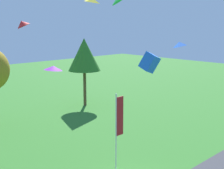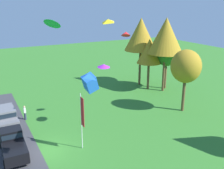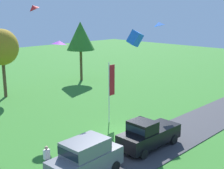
% 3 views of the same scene
% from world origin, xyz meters
% --- Properties ---
extents(ground_plane, '(120.00, 120.00, 0.00)m').
position_xyz_m(ground_plane, '(0.00, 0.00, 0.00)').
color(ground_plane, '#337528').
extents(pavement_strip, '(36.00, 4.40, 0.06)m').
position_xyz_m(pavement_strip, '(0.00, -2.72, 0.03)').
color(pavement_strip, '#38383D').
rests_on(pavement_strip, ground).
extents(car_suv_near_entrance, '(4.67, 2.19, 2.28)m').
position_xyz_m(car_suv_near_entrance, '(-6.51, -2.52, 1.30)').
color(car_suv_near_entrance, slate).
rests_on(car_suv_near_entrance, ground).
extents(car_pickup_by_flagpole, '(5.04, 2.13, 2.14)m').
position_xyz_m(car_pickup_by_flagpole, '(-0.88, -2.67, 1.11)').
color(car_pickup_by_flagpole, black).
rests_on(car_pickup_by_flagpole, ground).
extents(person_on_lawn, '(0.36, 0.24, 1.71)m').
position_xyz_m(person_on_lawn, '(-7.76, -0.42, 0.88)').
color(person_on_lawn, '#2D334C').
rests_on(person_on_lawn, ground).
extents(tree_far_left, '(3.62, 3.62, 7.64)m').
position_xyz_m(tree_far_left, '(-1.37, 17.32, 5.61)').
color(tree_far_left, brown).
rests_on(tree_far_left, ground).
extents(tree_far_right, '(3.84, 3.84, 8.11)m').
position_xyz_m(tree_far_right, '(10.23, 17.80, 6.15)').
color(tree_far_right, brown).
rests_on(tree_far_right, ground).
extents(flag_banner, '(0.71, 0.08, 5.34)m').
position_xyz_m(flag_banner, '(1.23, 3.06, 3.38)').
color(flag_banner, silver).
rests_on(flag_banner, ground).
extents(kite_delta_topmost, '(1.38, 1.36, 0.76)m').
position_xyz_m(kite_delta_topmost, '(-2.03, 9.38, 9.82)').
color(kite_delta_topmost, red).
extents(kite_box_near_flag, '(1.19, 1.31, 1.62)m').
position_xyz_m(kite_box_near_flag, '(3.95, 2.74, 7.15)').
color(kite_box_near_flag, blue).
extents(kite_diamond_high_right, '(1.28, 1.14, 0.52)m').
position_xyz_m(kite_diamond_high_right, '(6.06, 1.80, 8.36)').
color(kite_diamond_high_right, blue).
extents(kite_delta_low_drifter, '(1.45, 1.43, 0.42)m').
position_xyz_m(kite_delta_low_drifter, '(-1.47, 6.55, 6.91)').
color(kite_delta_low_drifter, purple).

